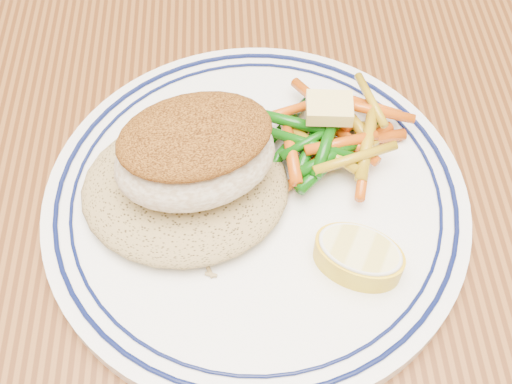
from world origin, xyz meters
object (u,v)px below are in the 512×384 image
object	(u,v)px
plate	(256,201)
lemon_wedge	(359,256)
rice_pilaf	(185,185)
dining_table	(268,274)
vegetable_pile	(331,138)
fish_fillet	(195,152)

from	to	relation	value
plate	lemon_wedge	distance (m)	0.08
rice_pilaf	lemon_wedge	world-z (taller)	rice_pilaf
rice_pilaf	dining_table	bearing A→B (deg)	-0.21
vegetable_pile	lemon_wedge	world-z (taller)	vegetable_pile
plate	lemon_wedge	bearing A→B (deg)	-42.34
dining_table	rice_pilaf	distance (m)	0.14
vegetable_pile	lemon_wedge	bearing A→B (deg)	-86.08
fish_fillet	dining_table	bearing A→B (deg)	-2.04
rice_pilaf	fish_fillet	size ratio (longest dim) A/B	1.17
dining_table	vegetable_pile	xyz separation A→B (m)	(0.04, 0.03, 0.13)
lemon_wedge	fish_fillet	bearing A→B (deg)	148.86
dining_table	plate	distance (m)	0.11
plate	vegetable_pile	size ratio (longest dim) A/B	2.32
rice_pilaf	vegetable_pile	bearing A→B (deg)	18.87
plate	lemon_wedge	xyz separation A→B (m)	(0.06, -0.05, 0.02)
rice_pilaf	lemon_wedge	bearing A→B (deg)	-28.27
dining_table	lemon_wedge	distance (m)	0.14
rice_pilaf	plate	bearing A→B (deg)	-3.20
vegetable_pile	lemon_wedge	distance (m)	0.09
fish_fillet	rice_pilaf	bearing A→B (deg)	-170.85
plate	vegetable_pile	xyz separation A→B (m)	(0.05, 0.03, 0.02)
plate	lemon_wedge	world-z (taller)	lemon_wedge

